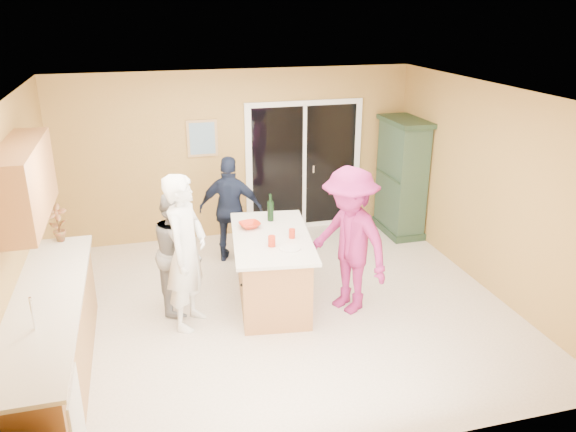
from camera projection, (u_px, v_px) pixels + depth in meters
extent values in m
plane|color=silver|center=(278.00, 307.00, 6.90)|extent=(5.50, 5.50, 0.00)
cube|color=white|center=(277.00, 93.00, 5.98)|extent=(5.50, 5.00, 0.10)
cube|color=#E6B25E|center=(239.00, 155.00, 8.69)|extent=(5.50, 0.10, 2.60)
cube|color=#E6B25E|center=(359.00, 318.00, 4.18)|extent=(5.50, 0.10, 2.60)
cube|color=#E6B25E|center=(19.00, 232.00, 5.77)|extent=(0.10, 5.00, 2.60)
cube|color=#E6B25E|center=(488.00, 189.00, 7.10)|extent=(0.10, 5.00, 2.60)
cube|color=#A3723F|center=(51.00, 346.00, 5.33)|extent=(0.60, 3.00, 0.90)
cube|color=silver|center=(36.00, 429.00, 4.36)|extent=(0.62, 0.60, 0.72)
cube|color=silver|center=(46.00, 302.00, 5.17)|extent=(0.65, 3.05, 0.04)
cylinder|color=silver|center=(33.00, 313.00, 4.65)|extent=(0.02, 0.02, 0.30)
cube|color=#A3723F|center=(24.00, 182.00, 5.43)|extent=(0.35, 1.60, 0.75)
cube|color=white|center=(304.00, 166.00, 9.01)|extent=(1.90, 0.05, 2.10)
cube|color=black|center=(304.00, 166.00, 9.00)|extent=(1.70, 0.03, 1.94)
cube|color=white|center=(304.00, 167.00, 8.99)|extent=(0.06, 0.04, 1.94)
cube|color=silver|center=(313.00, 169.00, 9.04)|extent=(0.02, 0.03, 0.12)
cube|color=tan|center=(202.00, 138.00, 8.44)|extent=(0.46, 0.03, 0.56)
cube|color=teal|center=(202.00, 138.00, 8.43)|extent=(0.38, 0.02, 0.48)
cube|color=#A3723F|center=(272.00, 271.00, 6.89)|extent=(0.96, 1.59, 0.85)
cube|color=silver|center=(271.00, 237.00, 6.73)|extent=(1.13, 1.80, 0.04)
cube|color=black|center=(272.00, 298.00, 7.02)|extent=(0.88, 1.50, 0.10)
cube|color=#223724|center=(398.00, 228.00, 9.19)|extent=(0.51, 0.97, 0.11)
cube|color=#334C38|center=(401.00, 178.00, 8.88)|extent=(0.46, 0.92, 1.72)
cube|color=#223724|center=(406.00, 121.00, 8.56)|extent=(0.53, 1.01, 0.07)
imported|color=white|center=(186.00, 252.00, 6.23)|extent=(0.70, 0.79, 1.81)
imported|color=#A2A2A4|center=(179.00, 251.00, 6.67)|extent=(0.67, 0.80, 1.48)
imported|color=#1A233A|center=(231.00, 210.00, 7.92)|extent=(0.98, 0.64, 1.54)
imported|color=#9C226F|center=(349.00, 241.00, 6.58)|extent=(1.10, 1.33, 1.79)
imported|color=red|center=(250.00, 225.00, 6.96)|extent=(0.30, 0.30, 0.06)
imported|color=#B01124|center=(57.00, 223.00, 6.37)|extent=(0.25, 0.19, 0.45)
cylinder|color=red|center=(272.00, 241.00, 6.41)|extent=(0.10, 0.10, 0.13)
cylinder|color=red|center=(292.00, 234.00, 6.64)|extent=(0.09, 0.09, 0.11)
cylinder|color=black|center=(270.00, 211.00, 7.15)|extent=(0.08, 0.08, 0.26)
cylinder|color=black|center=(270.00, 198.00, 7.09)|extent=(0.03, 0.03, 0.10)
cylinder|color=silver|center=(290.00, 248.00, 6.36)|extent=(0.25, 0.25, 0.02)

